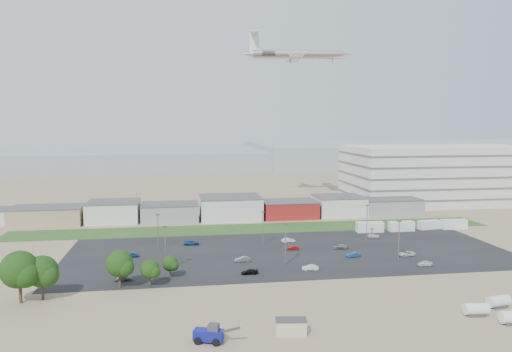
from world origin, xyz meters
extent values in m
plane|color=#8A7758|center=(0.00, 0.00, 0.00)|extent=(700.00, 700.00, 0.00)
cube|color=black|center=(5.00, 20.00, 0.01)|extent=(120.00, 50.00, 0.01)
cube|color=#25471A|center=(0.00, 52.00, 0.01)|extent=(160.00, 16.00, 0.02)
cube|color=silver|center=(90.00, 95.00, 12.50)|extent=(80.00, 40.00, 25.00)
imported|color=silver|center=(34.80, 11.19, 0.64)|extent=(4.69, 2.32, 1.28)
imported|color=navy|center=(20.42, 12.46, 0.63)|extent=(3.96, 1.73, 1.26)
imported|color=silver|center=(35.06, 2.02, 0.63)|extent=(3.72, 1.52, 1.26)
imported|color=black|center=(-8.65, 1.88, 0.57)|extent=(3.96, 1.65, 1.14)
imported|color=#A5A5AA|center=(-8.98, 12.47, 0.64)|extent=(3.96, 1.52, 1.29)
imported|color=navy|center=(-37.18, 21.20, 0.61)|extent=(3.72, 1.86, 1.22)
imported|color=maroon|center=(6.41, 22.24, 0.55)|extent=(3.34, 1.19, 1.10)
imported|color=silver|center=(34.20, 32.88, 0.64)|extent=(3.90, 1.88, 1.28)
imported|color=navy|center=(-21.30, 32.42, 0.62)|extent=(4.57, 2.28, 1.24)
imported|color=#595B5E|center=(-37.18, 1.36, 0.58)|extent=(4.07, 1.76, 1.17)
imported|color=silver|center=(7.11, 31.15, 0.65)|extent=(4.07, 1.86, 1.30)
imported|color=#A5A5AA|center=(19.94, 21.37, 0.60)|extent=(4.28, 2.01, 1.21)
imported|color=silver|center=(6.19, 2.76, 0.64)|extent=(4.05, 1.87, 1.29)
camera|label=1|loc=(-24.56, -110.30, 35.03)|focal=35.00mm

